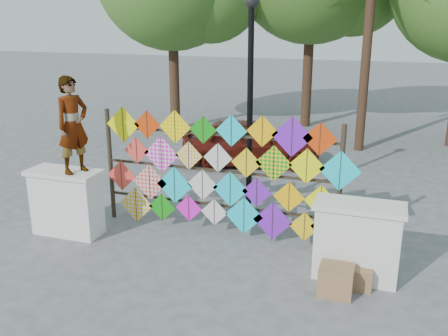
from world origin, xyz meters
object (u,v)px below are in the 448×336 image
Objects in this scene: kite_rack at (221,174)px; vendor_woman at (73,125)px; lamppost at (250,87)px; sedan at (250,142)px.

kite_rack is 2.82× the size of vendor_woman.
kite_rack is 2.85m from vendor_woman.
lamppost reaches higher than kite_rack.
lamppost reaches higher than sedan.
kite_rack is at bearing -98.53° from lamppost.
vendor_woman reaches higher than kite_rack.
sedan is 0.86× the size of lamppost.
lamppost is (0.91, -3.39, 2.03)m from sedan.
sedan is at bearing 2.03° from vendor_woman.
vendor_woman is at bearing -159.77° from kite_rack.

